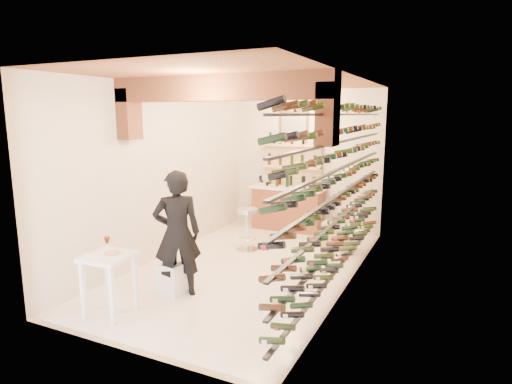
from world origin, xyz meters
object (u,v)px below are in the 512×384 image
tasting_table (109,266)px  white_stool (173,278)px  back_counter (288,207)px  chrome_barstool (247,227)px  wine_rack (337,187)px  crate_lower (335,244)px  person (177,234)px

tasting_table → white_stool: tasting_table is taller
back_counter → chrome_barstool: size_ratio=2.02×
wine_rack → white_stool: wine_rack is taller
crate_lower → back_counter: bearing=140.8°
white_stool → chrome_barstool: size_ratio=0.56×
white_stool → wine_rack: bearing=34.8°
wine_rack → white_stool: 2.85m
tasting_table → chrome_barstool: tasting_table is taller
wine_rack → white_stool: (-2.08, -1.45, -1.31)m
person → chrome_barstool: (-0.01, 2.30, -0.45)m
white_stool → person: (0.11, -0.02, 0.70)m
white_stool → person: 0.71m
back_counter → crate_lower: size_ratio=3.11×
wine_rack → crate_lower: bearing=105.0°
chrome_barstool → crate_lower: 1.74m
back_counter → tasting_table: (-0.58, -5.04, 0.16)m
crate_lower → wine_rack: bearing=-75.0°
back_counter → crate_lower: (1.44, -1.17, -0.37)m
wine_rack → crate_lower: size_ratio=10.44×
back_counter → white_stool: back_counter is taller
back_counter → person: person is taller
back_counter → tasting_table: back_counter is taller
back_counter → chrome_barstool: back_counter is taller
wine_rack → person: 2.53m
wine_rack → person: size_ratio=3.03×
white_stool → back_counter: bearing=86.5°
person → chrome_barstool: 2.35m
person → chrome_barstool: person is taller
chrome_barstool → white_stool: bearing=-92.6°
wine_rack → crate_lower: 2.06m
back_counter → tasting_table: size_ratio=1.67×
person → white_stool: bearing=-48.8°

